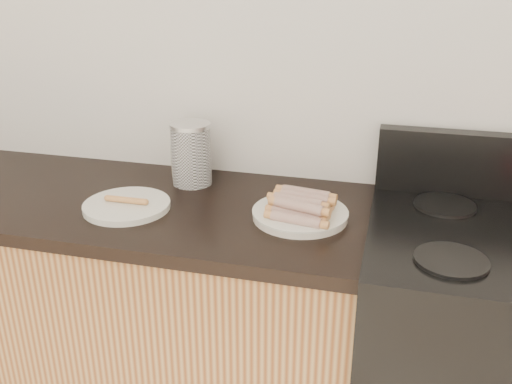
% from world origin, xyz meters
% --- Properties ---
extents(wall_back, '(4.00, 0.04, 2.60)m').
position_xyz_m(wall_back, '(0.00, 2.00, 1.30)').
color(wall_back, silver).
rests_on(wall_back, ground).
extents(cabinet_base, '(2.20, 0.59, 0.86)m').
position_xyz_m(cabinet_base, '(-0.70, 1.69, 0.43)').
color(cabinet_base, '#9C7846').
rests_on(cabinet_base, floor).
extents(counter_slab, '(2.20, 0.62, 0.04)m').
position_xyz_m(counter_slab, '(-0.70, 1.69, 0.88)').
color(counter_slab, black).
rests_on(counter_slab, cabinet_base).
extents(stove, '(0.76, 0.65, 0.91)m').
position_xyz_m(stove, '(0.78, 1.68, 0.46)').
color(stove, black).
rests_on(stove, floor).
extents(stove_panel, '(0.76, 0.06, 0.20)m').
position_xyz_m(stove_panel, '(0.78, 1.96, 1.01)').
color(stove_panel, black).
rests_on(stove_panel, stove).
extents(burner_near_left, '(0.18, 0.18, 0.01)m').
position_xyz_m(burner_near_left, '(0.61, 1.51, 0.92)').
color(burner_near_left, black).
rests_on(burner_near_left, stove).
extents(burner_far_left, '(0.18, 0.18, 0.01)m').
position_xyz_m(burner_far_left, '(0.61, 1.84, 0.92)').
color(burner_far_left, black).
rests_on(burner_far_left, stove).
extents(main_plate, '(0.36, 0.36, 0.02)m').
position_xyz_m(main_plate, '(0.20, 1.68, 0.91)').
color(main_plate, white).
rests_on(main_plate, counter_slab).
extents(side_plate, '(0.34, 0.34, 0.02)m').
position_xyz_m(side_plate, '(-0.31, 1.62, 0.91)').
color(side_plate, white).
rests_on(side_plate, counter_slab).
extents(hotdog_pile, '(0.14, 0.22, 0.06)m').
position_xyz_m(hotdog_pile, '(0.20, 1.68, 0.94)').
color(hotdog_pile, brown).
rests_on(hotdog_pile, main_plate).
extents(plain_sausages, '(0.12, 0.02, 0.02)m').
position_xyz_m(plain_sausages, '(-0.31, 1.62, 0.93)').
color(plain_sausages, '#CC6740').
rests_on(plain_sausages, side_plate).
extents(canister, '(0.13, 0.13, 0.21)m').
position_xyz_m(canister, '(-0.19, 1.86, 1.00)').
color(canister, silver).
rests_on(canister, counter_slab).
extents(mug, '(0.09, 0.09, 0.11)m').
position_xyz_m(mug, '(-0.24, 1.92, 0.96)').
color(mug, white).
rests_on(mug, counter_slab).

